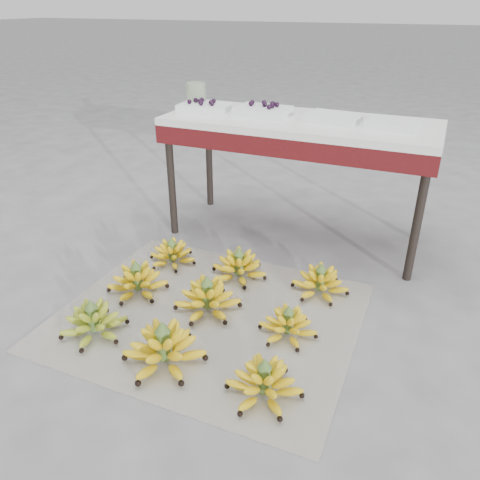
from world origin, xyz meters
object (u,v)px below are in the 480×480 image
at_px(bunch_mid_left, 137,281).
at_px(bunch_back_left, 172,254).
at_px(bunch_front_left, 94,322).
at_px(bunch_mid_right, 288,325).
at_px(bunch_front_right, 264,383).
at_px(bunch_mid_center, 208,299).
at_px(tray_right, 333,118).
at_px(bunch_back_right, 320,283).
at_px(tray_left, 263,111).
at_px(tray_far_right, 393,124).
at_px(newspaper_mat, 209,316).
at_px(bunch_front_center, 164,349).
at_px(tray_far_left, 204,107).
at_px(glass_jar, 196,95).
at_px(bunch_back_center, 239,267).
at_px(vendor_table, 299,134).

relative_size(bunch_mid_left, bunch_back_left, 1.09).
relative_size(bunch_front_left, bunch_mid_right, 1.26).
bearing_deg(bunch_front_right, bunch_mid_center, 152.91).
relative_size(bunch_front_left, tray_right, 1.30).
xyz_separation_m(bunch_back_right, tray_right, (-0.12, 0.54, 0.64)).
bearing_deg(tray_left, bunch_front_right, -68.35).
bearing_deg(tray_far_right, bunch_mid_right, -103.34).
bearing_deg(newspaper_mat, bunch_mid_left, 174.96).
xyz_separation_m(bunch_front_center, tray_far_left, (-0.42, 1.19, 0.63)).
bearing_deg(tray_left, glass_jar, 175.48).
xyz_separation_m(bunch_back_left, bunch_back_right, (0.77, 0.03, 0.00)).
xyz_separation_m(bunch_back_center, bunch_back_right, (0.40, 0.02, -0.00)).
bearing_deg(tray_far_right, bunch_front_right, -98.40).
distance_m(bunch_front_left, tray_far_right, 1.64).
height_order(bunch_back_center, glass_jar, glass_jar).
bearing_deg(vendor_table, bunch_mid_left, -119.35).
xyz_separation_m(newspaper_mat, bunch_front_left, (-0.37, -0.30, 0.06)).
bearing_deg(tray_left, tray_far_right, -1.58).
bearing_deg(tray_left, bunch_mid_center, -84.21).
height_order(bunch_mid_left, tray_far_right, tray_far_right).
relative_size(tray_far_left, tray_right, 1.02).
bearing_deg(bunch_front_left, bunch_mid_left, 69.54).
relative_size(bunch_front_center, bunch_front_right, 1.04).
distance_m(bunch_back_left, bunch_back_center, 0.37).
relative_size(bunch_mid_left, tray_right, 1.17).
relative_size(bunch_front_left, bunch_back_left, 1.21).
bearing_deg(bunch_mid_left, bunch_back_center, 29.30).
xyz_separation_m(bunch_back_left, bunch_back_center, (0.37, 0.01, 0.01)).
bearing_deg(tray_left, vendor_table, -1.30).
bearing_deg(vendor_table, bunch_mid_right, -73.93).
bearing_deg(tray_far_left, bunch_back_center, -50.01).
bearing_deg(bunch_back_left, tray_left, 78.15).
relative_size(bunch_mid_center, bunch_back_center, 0.99).
bearing_deg(tray_right, bunch_front_right, -84.86).
distance_m(bunch_front_center, vendor_table, 1.34).
height_order(tray_far_left, glass_jar, glass_jar).
relative_size(bunch_front_right, vendor_table, 0.23).
distance_m(bunch_front_center, bunch_back_center, 0.68).
height_order(bunch_mid_center, tray_left, tray_left).
height_order(newspaper_mat, bunch_back_center, bunch_back_center).
height_order(bunch_front_right, tray_right, tray_right).
relative_size(tray_left, tray_right, 1.04).
bearing_deg(tray_right, vendor_table, -178.78).
bearing_deg(bunch_front_right, tray_far_left, 139.84).
relative_size(tray_left, tray_far_right, 1.12).
relative_size(tray_far_left, glass_jar, 2.02).
distance_m(bunch_back_left, bunch_back_right, 0.77).
relative_size(bunch_mid_left, bunch_back_right, 0.99).
bearing_deg(bunch_front_left, bunch_front_right, -26.03).
bearing_deg(tray_left, bunch_back_center, -79.63).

